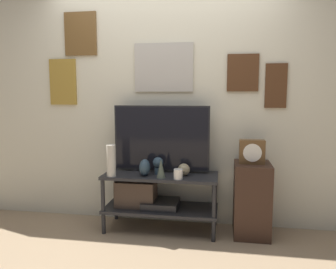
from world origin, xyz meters
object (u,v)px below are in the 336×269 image
(candle_jar, at_px, (178,174))
(mantel_clock, at_px, (252,152))
(vase_round_glass, at_px, (184,170))
(vase_slim_bronze, at_px, (161,168))
(television, at_px, (161,138))
(vase_urn_stoneware, at_px, (145,167))
(vase_tall_ceramic, at_px, (111,161))
(decorative_bust, at_px, (158,164))

(candle_jar, height_order, mantel_clock, mantel_clock)
(candle_jar, bearing_deg, vase_round_glass, 76.15)
(vase_slim_bronze, bearing_deg, television, 99.44)
(television, xyz_separation_m, vase_round_glass, (0.25, -0.12, -0.29))
(vase_urn_stoneware, relative_size, candle_jar, 1.71)
(candle_jar, bearing_deg, vase_tall_ceramic, -179.96)
(candle_jar, distance_m, mantel_clock, 0.74)
(vase_urn_stoneware, height_order, vase_round_glass, vase_urn_stoneware)
(candle_jar, xyz_separation_m, mantel_clock, (0.69, 0.17, 0.20))
(vase_tall_ceramic, bearing_deg, vase_round_glass, 12.06)
(television, distance_m, mantel_clock, 0.91)
(vase_slim_bronze, distance_m, vase_urn_stoneware, 0.18)
(vase_tall_ceramic, xyz_separation_m, decorative_bust, (0.43, 0.17, -0.06))
(decorative_bust, bearing_deg, candle_jar, -35.92)
(vase_urn_stoneware, distance_m, decorative_bust, 0.15)
(candle_jar, relative_size, decorative_bust, 0.56)
(television, xyz_separation_m, vase_tall_ceramic, (-0.45, -0.27, -0.20))
(television, height_order, decorative_bust, television)
(vase_round_glass, bearing_deg, vase_urn_stoneware, -169.59)
(vase_round_glass, relative_size, mantel_clock, 0.50)
(vase_tall_ceramic, distance_m, vase_urn_stoneware, 0.34)
(vase_urn_stoneware, height_order, candle_jar, vase_urn_stoneware)
(vase_tall_ceramic, bearing_deg, candle_jar, 0.04)
(vase_tall_ceramic, xyz_separation_m, mantel_clock, (1.35, 0.17, 0.10))
(candle_jar, height_order, decorative_bust, decorative_bust)
(vase_urn_stoneware, distance_m, vase_round_glass, 0.39)
(decorative_bust, bearing_deg, vase_urn_stoneware, -143.49)
(mantel_clock, bearing_deg, vase_tall_ceramic, -172.63)
(vase_tall_ceramic, height_order, decorative_bust, vase_tall_ceramic)
(vase_tall_ceramic, relative_size, vase_round_glass, 2.61)
(vase_slim_bronze, xyz_separation_m, vase_round_glass, (0.21, 0.12, -0.03))
(decorative_bust, bearing_deg, vase_slim_bronze, -67.51)
(vase_tall_ceramic, xyz_separation_m, vase_round_glass, (0.70, 0.15, -0.10))
(vase_urn_stoneware, height_order, mantel_clock, mantel_clock)
(television, xyz_separation_m, decorative_bust, (-0.02, -0.10, -0.25))
(vase_tall_ceramic, relative_size, candle_jar, 3.24)
(television, bearing_deg, decorative_bust, -99.04)
(vase_slim_bronze, xyz_separation_m, vase_urn_stoneware, (-0.17, 0.05, -0.01))
(vase_slim_bronze, relative_size, vase_round_glass, 1.52)
(vase_slim_bronze, relative_size, vase_urn_stoneware, 1.10)
(vase_round_glass, distance_m, mantel_clock, 0.68)
(decorative_bust, bearing_deg, vase_round_glass, -3.51)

